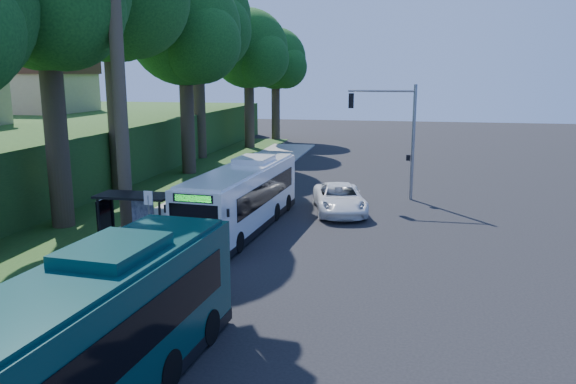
% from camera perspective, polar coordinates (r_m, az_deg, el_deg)
% --- Properties ---
extents(ground, '(140.00, 140.00, 0.00)m').
position_cam_1_polar(ground, '(26.11, 1.94, -5.01)').
color(ground, black).
rests_on(ground, ground).
extents(sidewalk, '(4.50, 70.00, 0.12)m').
position_cam_1_polar(sidewalk, '(28.18, -12.89, -3.91)').
color(sidewalk, gray).
rests_on(sidewalk, ground).
extents(red_curb, '(0.25, 30.00, 0.13)m').
position_cam_1_polar(red_curb, '(23.78, -11.76, -6.81)').
color(red_curb, '#9D1511').
rests_on(red_curb, ground).
extents(grass_verge, '(8.00, 70.00, 0.06)m').
position_cam_1_polar(grass_verge, '(35.05, -18.06, -1.16)').
color(grass_verge, '#234719').
rests_on(grass_verge, ground).
extents(bus_shelter, '(3.20, 1.51, 2.55)m').
position_cam_1_polar(bus_shelter, '(25.24, -15.63, -1.80)').
color(bus_shelter, black).
rests_on(bus_shelter, ground).
extents(stop_sign_pole, '(0.35, 0.06, 3.17)m').
position_cam_1_polar(stop_sign_pole, '(22.51, -13.91, -2.62)').
color(stop_sign_pole, gray).
rests_on(stop_sign_pole, ground).
extents(traffic_signal_pole, '(4.10, 0.30, 7.00)m').
position_cam_1_polar(traffic_signal_pole, '(34.79, 10.97, 6.46)').
color(traffic_signal_pole, gray).
rests_on(traffic_signal_pole, ground).
extents(hillside_backdrop, '(24.00, 60.00, 8.80)m').
position_cam_1_polar(hillside_backdrop, '(50.30, -25.88, 4.83)').
color(hillside_backdrop, '#234719').
rests_on(hillside_backdrop, ground).
extents(tree_2, '(8.82, 8.40, 15.12)m').
position_cam_1_polar(tree_2, '(43.76, -10.37, 15.49)').
color(tree_2, '#382B1E').
rests_on(tree_2, ground).
extents(tree_3, '(10.08, 9.60, 17.28)m').
position_cam_1_polar(tree_3, '(52.03, -9.17, 16.59)').
color(tree_3, '#382B1E').
rests_on(tree_3, ground).
extents(tree_4, '(8.40, 8.00, 14.14)m').
position_cam_1_polar(tree_4, '(58.75, -3.94, 13.95)').
color(tree_4, '#382B1E').
rests_on(tree_4, ground).
extents(tree_5, '(7.35, 7.00, 12.86)m').
position_cam_1_polar(tree_5, '(66.25, -1.21, 13.08)').
color(tree_5, '#382B1E').
rests_on(tree_5, ground).
extents(white_bus, '(3.19, 11.47, 3.38)m').
position_cam_1_polar(white_bus, '(27.89, -4.60, -0.44)').
color(white_bus, silver).
rests_on(white_bus, ground).
extents(teal_bus, '(3.55, 12.51, 3.68)m').
position_cam_1_polar(teal_bus, '(13.13, -21.55, -15.17)').
color(teal_bus, '#093333').
rests_on(teal_bus, ground).
extents(pickup, '(3.83, 6.10, 1.57)m').
position_cam_1_polar(pickup, '(31.38, 5.25, -0.68)').
color(pickup, white).
rests_on(pickup, ground).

